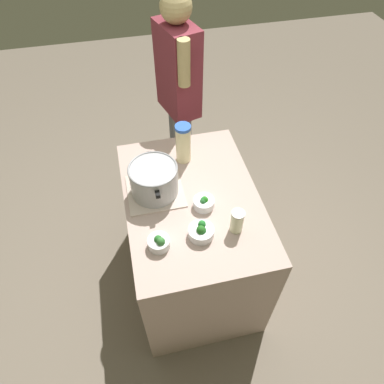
{
  "coord_description": "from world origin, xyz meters",
  "views": [
    {
      "loc": [
        -1.25,
        0.29,
        2.42
      ],
      "look_at": [
        0.0,
        0.0,
        0.94
      ],
      "focal_mm": 32.6,
      "sensor_mm": 36.0,
      "label": 1
    }
  ],
  "objects": [
    {
      "name": "person_cook",
      "position": [
        0.92,
        -0.11,
        0.92
      ],
      "size": [
        0.5,
        0.29,
        1.67
      ],
      "color": "slate",
      "rests_on": "ground_plane"
    },
    {
      "name": "cooking_pot",
      "position": [
        0.09,
        0.2,
        0.99
      ],
      "size": [
        0.34,
        0.28,
        0.19
      ],
      "color": "#B7B7BC",
      "rests_on": "dish_cloth"
    },
    {
      "name": "ground_plane",
      "position": [
        0.0,
        0.0,
        0.0
      ],
      "size": [
        8.0,
        8.0,
        0.0
      ],
      "primitive_type": "plane",
      "color": "#76695B"
    },
    {
      "name": "dish_cloth",
      "position": [
        0.09,
        0.2,
        0.89
      ],
      "size": [
        0.31,
        0.32,
        0.01
      ],
      "primitive_type": "cube",
      "color": "beige",
      "rests_on": "counter_slab"
    },
    {
      "name": "broccoli_bowl_front",
      "position": [
        -0.28,
        0.23,
        0.92
      ],
      "size": [
        0.12,
        0.12,
        0.08
      ],
      "color": "silver",
      "rests_on": "counter_slab"
    },
    {
      "name": "lemonade_pitcher",
      "position": [
        0.32,
        -0.02,
        1.02
      ],
      "size": [
        0.1,
        0.1,
        0.26
      ],
      "color": "#F6E9AC",
      "rests_on": "counter_slab"
    },
    {
      "name": "broccoli_bowl_center",
      "position": [
        -0.26,
        0.01,
        0.92
      ],
      "size": [
        0.13,
        0.13,
        0.08
      ],
      "color": "silver",
      "rests_on": "counter_slab"
    },
    {
      "name": "broccoli_bowl_back",
      "position": [
        -0.07,
        -0.05,
        0.92
      ],
      "size": [
        0.12,
        0.12,
        0.07
      ],
      "color": "silver",
      "rests_on": "counter_slab"
    },
    {
      "name": "counter_slab",
      "position": [
        0.0,
        0.0,
        0.44
      ],
      "size": [
        1.08,
        0.77,
        0.89
      ],
      "primitive_type": "cube",
      "color": "#C1A398",
      "rests_on": "ground_plane"
    },
    {
      "name": "mason_jar",
      "position": [
        -0.26,
        -0.18,
        0.96
      ],
      "size": [
        0.07,
        0.07,
        0.14
      ],
      "color": "beige",
      "rests_on": "counter_slab"
    }
  ]
}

